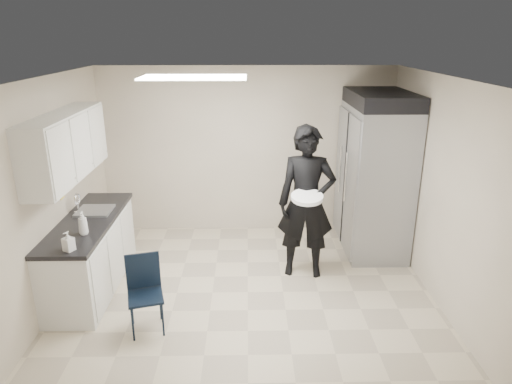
{
  "coord_description": "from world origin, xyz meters",
  "views": [
    {
      "loc": [
        0.01,
        -4.94,
        3.04
      ],
      "look_at": [
        0.11,
        0.2,
        1.25
      ],
      "focal_mm": 32.0,
      "sensor_mm": 36.0,
      "label": 1
    }
  ],
  "objects_px": {
    "lower_counter": "(91,255)",
    "commercial_fridge": "(374,180)",
    "man_tuxedo": "(306,203)",
    "folding_chair": "(146,297)"
  },
  "relations": [
    {
      "from": "folding_chair",
      "to": "commercial_fridge",
      "type": "bearing_deg",
      "value": 19.45
    },
    {
      "from": "commercial_fridge",
      "to": "man_tuxedo",
      "type": "relative_size",
      "value": 1.05
    },
    {
      "from": "lower_counter",
      "to": "man_tuxedo",
      "type": "bearing_deg",
      "value": 6.21
    },
    {
      "from": "commercial_fridge",
      "to": "man_tuxedo",
      "type": "height_order",
      "value": "commercial_fridge"
    },
    {
      "from": "lower_counter",
      "to": "man_tuxedo",
      "type": "xyz_separation_m",
      "value": [
        2.7,
        0.29,
        0.57
      ]
    },
    {
      "from": "lower_counter",
      "to": "commercial_fridge",
      "type": "bearing_deg",
      "value": 15.88
    },
    {
      "from": "folding_chair",
      "to": "man_tuxedo",
      "type": "height_order",
      "value": "man_tuxedo"
    },
    {
      "from": "lower_counter",
      "to": "commercial_fridge",
      "type": "distance_m",
      "value": 3.98
    },
    {
      "from": "man_tuxedo",
      "to": "commercial_fridge",
      "type": "bearing_deg",
      "value": 42.29
    },
    {
      "from": "commercial_fridge",
      "to": "folding_chair",
      "type": "xyz_separation_m",
      "value": [
        -2.91,
        -2.01,
        -0.64
      ]
    }
  ]
}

